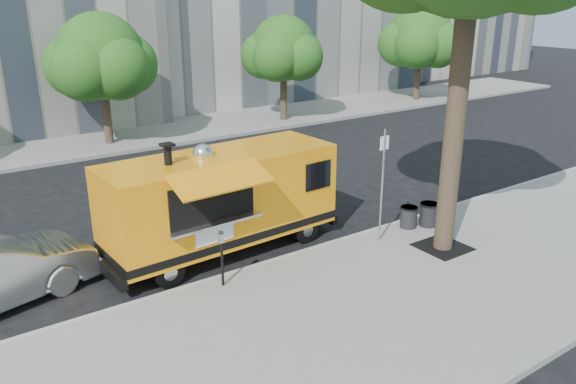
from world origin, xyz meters
The scene contains 13 objects.
ground centered at (0.00, 0.00, 0.00)m, with size 120.00×120.00×0.00m, color black.
sidewalk centered at (0.00, -4.00, 0.07)m, with size 60.00×6.00×0.15m, color gray.
curb centered at (0.00, -0.93, 0.07)m, with size 60.00×0.14×0.16m, color #999993.
far_sidewalk centered at (0.00, 13.50, 0.07)m, with size 60.00×5.00×0.15m, color gray.
tree_well centered at (2.60, -2.80, 0.15)m, with size 1.20×1.20×0.02m, color black.
far_tree_b centered at (-1.00, 12.70, 3.83)m, with size 3.60×3.60×5.50m.
far_tree_c centered at (8.00, 12.40, 3.72)m, with size 3.24×3.24×5.21m.
far_tree_d centered at (18.00, 12.60, 3.89)m, with size 3.78×3.78×5.64m.
sign_post centered at (1.55, -1.55, 1.85)m, with size 0.28×0.06×3.00m.
parking_meter centered at (-3.00, -1.35, 0.98)m, with size 0.11×0.11×1.33m.
food_truck centered at (-2.03, 0.45, 1.44)m, with size 6.34×3.11×3.07m.
trash_bin_left centered at (2.84, -1.35, 0.47)m, with size 0.50×0.50×0.60m.
trash_bin_right centered at (3.39, -1.59, 0.50)m, with size 0.55×0.55×0.65m.
Camera 1 is at (-8.13, -11.33, 6.31)m, focal length 35.00 mm.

